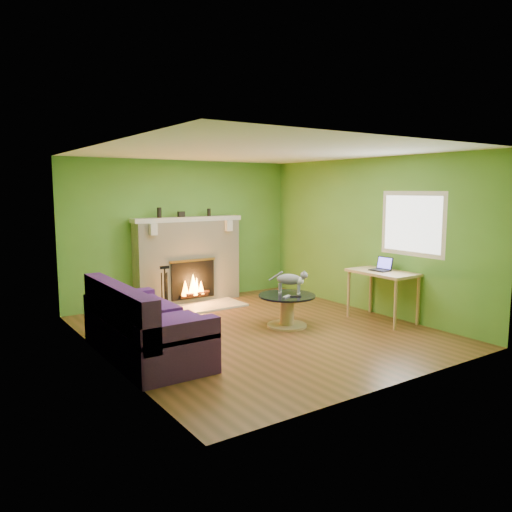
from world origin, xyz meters
The scene contains 22 objects.
floor centered at (0.00, 0.00, 0.00)m, with size 5.00×5.00×0.00m, color #573518.
ceiling centered at (0.00, 0.00, 2.60)m, with size 5.00×5.00×0.00m, color white.
wall_back centered at (0.00, 2.50, 1.30)m, with size 5.00×5.00×0.00m, color #4F822A.
wall_front centered at (0.00, -2.50, 1.30)m, with size 5.00×5.00×0.00m, color #4F822A.
wall_left centered at (-2.25, 0.00, 1.30)m, with size 5.00×5.00×0.00m, color #4F822A.
wall_right centered at (2.25, 0.00, 1.30)m, with size 5.00×5.00×0.00m, color #4F822A.
window_frame centered at (2.24, -0.90, 1.55)m, with size 1.20×1.20×0.00m, color silver.
window_pane centered at (2.23, -0.90, 1.55)m, with size 1.06×1.06×0.00m, color white.
fireplace centered at (0.00, 2.32, 0.77)m, with size 2.10×0.46×1.58m.
hearth centered at (0.00, 1.80, 0.01)m, with size 1.50×0.75×0.03m, color beige.
mantel centered at (0.00, 2.30, 1.54)m, with size 2.10×0.28×0.08m, color beige.
sofa centered at (-1.86, -0.11, 0.36)m, with size 0.95×2.10×0.94m.
coffee_table centered at (0.49, -0.03, 0.28)m, with size 0.87×0.87×0.49m.
desk centered at (1.95, -0.60, 0.70)m, with size 0.62×1.08×0.80m.
cat centered at (0.57, 0.02, 0.67)m, with size 0.21×0.58×0.36m, color slate, non-canonical shape.
remote_silver centered at (0.39, -0.15, 0.50)m, with size 0.17×0.04×0.02m, color gray.
remote_black centered at (0.51, -0.21, 0.50)m, with size 0.16×0.04×0.02m, color black.
laptop centered at (1.93, -0.55, 0.91)m, with size 0.25×0.29×0.22m, color black, non-canonical shape.
fire_tools centered at (-0.63, 1.95, 0.41)m, with size 0.20×0.20×0.75m, color black, non-canonical shape.
mantel_vase_left centered at (-0.54, 2.33, 1.67)m, with size 0.08×0.08×0.18m, color black.
mantel_vase_right centered at (0.45, 2.33, 1.65)m, with size 0.07×0.07×0.14m, color black.
mantel_box centered at (-0.12, 2.33, 1.63)m, with size 0.12×0.08×0.10m, color black.
Camera 1 is at (-4.06, -5.89, 2.08)m, focal length 35.00 mm.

